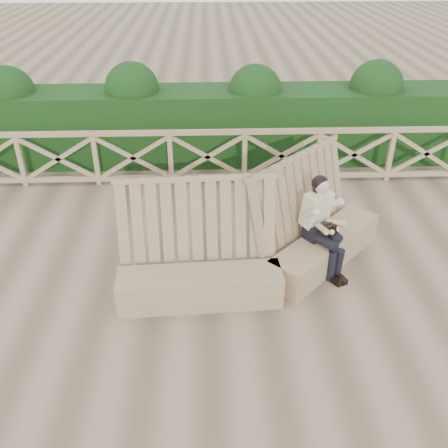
{
  "coord_description": "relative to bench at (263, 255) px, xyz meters",
  "views": [
    {
      "loc": [
        0.0,
        -5.42,
        4.42
      ],
      "look_at": [
        0.21,
        0.4,
        0.9
      ],
      "focal_mm": 40.0,
      "sensor_mm": 36.0,
      "label": 1
    }
  ],
  "objects": [
    {
      "name": "hedge",
      "position": [
        -0.77,
        4.34,
        0.35
      ],
      "size": [
        12.0,
        1.2,
        1.5
      ],
      "primitive_type": "cube",
      "color": "black",
      "rests_on": "ground"
    },
    {
      "name": "ground",
      "position": [
        -0.77,
        -0.36,
        -0.4
      ],
      "size": [
        60.0,
        60.0,
        0.0
      ],
      "primitive_type": "plane",
      "color": "brown",
      "rests_on": "ground"
    },
    {
      "name": "bench",
      "position": [
        0.0,
        0.0,
        0.0
      ],
      "size": [
        3.92,
        2.27,
        1.6
      ],
      "rotation": [
        0.0,
        0.0,
        0.34
      ],
      "color": "#8A744F",
      "rests_on": "ground"
    },
    {
      "name": "woman",
      "position": [
        0.85,
        0.27,
        0.37
      ],
      "size": [
        0.69,
        0.9,
        1.45
      ],
      "rotation": [
        0.0,
        0.0,
        0.59
      ],
      "color": "black",
      "rests_on": "ground"
    },
    {
      "name": "guardrail",
      "position": [
        -0.77,
        3.14,
        0.15
      ],
      "size": [
        10.1,
        0.09,
        1.1
      ],
      "color": "#8E7253",
      "rests_on": "ground"
    }
  ]
}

